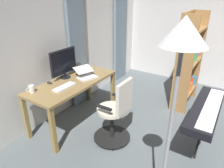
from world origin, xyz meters
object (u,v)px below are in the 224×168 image
object	(u,v)px
cell_phone_face_up	(77,72)
bookshelf	(186,60)
cell_phone_by_monitor	(91,69)
office_chair	(116,114)
computer_monitor	(64,62)
desk	(73,87)
computer_mouse	(49,83)
piano_keyboard	(206,110)
computer_keyboard	(64,87)
mug_tea	(31,89)
laptop	(86,74)
floor_lamp	(179,68)

from	to	relation	value
cell_phone_face_up	bookshelf	xyz separation A→B (m)	(-1.30, 1.56, 0.14)
cell_phone_by_monitor	bookshelf	distance (m)	1.79
office_chair	computer_monitor	size ratio (longest dim) A/B	1.88
desk	computer_mouse	world-z (taller)	computer_mouse
piano_keyboard	computer_monitor	bearing A→B (deg)	-82.11
computer_keyboard	cell_phone_face_up	xyz separation A→B (m)	(-0.60, -0.28, -0.01)
office_chair	computer_mouse	size ratio (longest dim) A/B	10.11
office_chair	computer_keyboard	world-z (taller)	office_chair
cell_phone_face_up	piano_keyboard	bearing A→B (deg)	101.24
cell_phone_face_up	piano_keyboard	size ratio (longest dim) A/B	0.12
desk	mug_tea	distance (m)	0.67
office_chair	cell_phone_face_up	bearing A→B (deg)	68.71
office_chair	cell_phone_face_up	world-z (taller)	office_chair
mug_tea	bookshelf	bearing A→B (deg)	145.57
bookshelf	cell_phone_by_monitor	bearing A→B (deg)	-53.62
laptop	mug_tea	world-z (taller)	laptop
floor_lamp	laptop	bearing A→B (deg)	-122.62
desk	floor_lamp	world-z (taller)	floor_lamp
piano_keyboard	floor_lamp	xyz separation A→B (m)	(1.27, -0.10, 0.94)
computer_monitor	cell_phone_by_monitor	bearing A→B (deg)	167.62
laptop	cell_phone_by_monitor	distance (m)	0.39
office_chair	computer_keyboard	distance (m)	0.87
cell_phone_face_up	piano_keyboard	distance (m)	2.18
cell_phone_face_up	floor_lamp	world-z (taller)	floor_lamp
bookshelf	laptop	bearing A→B (deg)	-42.11
laptop	computer_mouse	size ratio (longest dim) A/B	3.98
computer_mouse	bookshelf	world-z (taller)	bookshelf
mug_tea	computer_mouse	bearing A→B (deg)	-175.69
office_chair	floor_lamp	size ratio (longest dim) A/B	0.52
computer_monitor	floor_lamp	distance (m)	2.36
laptop	desk	bearing A→B (deg)	1.30
computer_mouse	mug_tea	xyz separation A→B (m)	(0.34, 0.03, 0.04)
office_chair	cell_phone_by_monitor	size ratio (longest dim) A/B	7.02
computer_mouse	cell_phone_by_monitor	bearing A→B (deg)	170.62
bookshelf	computer_mouse	bearing A→B (deg)	-39.40
desk	floor_lamp	xyz separation A→B (m)	(0.90, 1.86, 0.96)
cell_phone_by_monitor	bookshelf	xyz separation A→B (m)	(-1.06, 1.44, 0.14)
laptop	bookshelf	bearing A→B (deg)	155.61
laptop	cell_phone_by_monitor	xyz separation A→B (m)	(-0.35, -0.17, -0.05)
office_chair	laptop	xyz separation A→B (m)	(-0.31, -0.79, 0.34)
computer_monitor	bookshelf	bearing A→B (deg)	135.85
desk	computer_mouse	size ratio (longest dim) A/B	15.60
office_chair	bookshelf	size ratio (longest dim) A/B	0.57
laptop	office_chair	bearing A→B (deg)	86.13
cell_phone_face_up	mug_tea	xyz separation A→B (m)	(0.97, 0.00, 0.05)
computer_mouse	floor_lamp	bearing A→B (deg)	73.48
desk	mug_tea	bearing A→B (deg)	-19.03
cell_phone_by_monitor	floor_lamp	distance (m)	2.61
mug_tea	floor_lamp	xyz separation A→B (m)	(0.28, 2.08, 0.81)
cell_phone_face_up	floor_lamp	xyz separation A→B (m)	(1.25, 2.08, 0.86)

